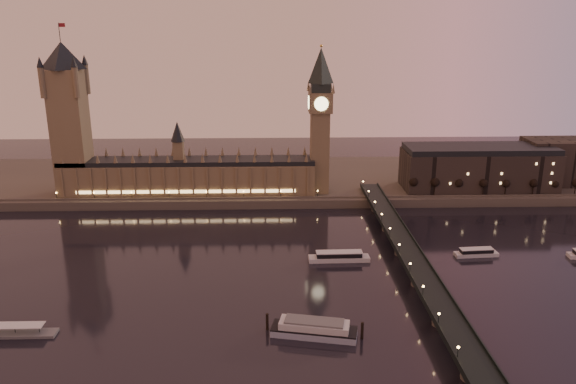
% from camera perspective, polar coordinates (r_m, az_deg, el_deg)
% --- Properties ---
extents(ground, '(700.00, 700.00, 0.00)m').
position_cam_1_polar(ground, '(296.96, -5.48, -7.98)').
color(ground, black).
rests_on(ground, ground).
extents(far_embankment, '(560.00, 130.00, 6.00)m').
position_cam_1_polar(far_embankment, '(450.59, -0.35, 1.26)').
color(far_embankment, '#423D35').
rests_on(far_embankment, ground).
extents(palace_of_westminster, '(180.00, 26.62, 52.00)m').
position_cam_1_polar(palace_of_westminster, '(407.64, -10.12, 2.03)').
color(palace_of_westminster, brown).
rests_on(palace_of_westminster, ground).
extents(victoria_tower, '(31.68, 31.68, 118.00)m').
position_cam_1_polar(victoria_tower, '(418.46, -21.42, 7.68)').
color(victoria_tower, brown).
rests_on(victoria_tower, ground).
extents(big_ben, '(17.68, 17.68, 104.00)m').
position_cam_1_polar(big_ben, '(395.85, 3.29, 8.08)').
color(big_ben, brown).
rests_on(big_ben, ground).
extents(westminster_bridge, '(13.20, 260.00, 15.30)m').
position_cam_1_polar(westminster_bridge, '(302.45, 12.20, -6.68)').
color(westminster_bridge, black).
rests_on(westminster_bridge, ground).
extents(city_block, '(155.00, 45.00, 34.00)m').
position_cam_1_polar(city_block, '(447.95, 21.37, 2.53)').
color(city_block, black).
rests_on(city_block, ground).
extents(bare_tree_0, '(5.41, 5.41, 11.00)m').
position_cam_1_polar(bare_tree_0, '(405.86, 12.59, 0.71)').
color(bare_tree_0, black).
rests_on(bare_tree_0, ground).
extents(bare_tree_1, '(5.41, 5.41, 11.00)m').
position_cam_1_polar(bare_tree_1, '(410.30, 14.87, 0.73)').
color(bare_tree_1, black).
rests_on(bare_tree_1, ground).
extents(bare_tree_2, '(5.41, 5.41, 11.00)m').
position_cam_1_polar(bare_tree_2, '(415.39, 17.11, 0.74)').
color(bare_tree_2, black).
rests_on(bare_tree_2, ground).
extents(bare_tree_3, '(5.41, 5.41, 11.00)m').
position_cam_1_polar(bare_tree_3, '(421.10, 19.28, 0.75)').
color(bare_tree_3, black).
rests_on(bare_tree_3, ground).
extents(bare_tree_4, '(5.41, 5.41, 11.00)m').
position_cam_1_polar(bare_tree_4, '(427.39, 21.40, 0.75)').
color(bare_tree_4, black).
rests_on(bare_tree_4, ground).
extents(bare_tree_5, '(5.41, 5.41, 11.00)m').
position_cam_1_polar(bare_tree_5, '(434.25, 23.45, 0.76)').
color(bare_tree_5, black).
rests_on(bare_tree_5, ground).
extents(bare_tree_6, '(5.41, 5.41, 11.00)m').
position_cam_1_polar(bare_tree_6, '(441.65, 25.44, 0.76)').
color(bare_tree_6, black).
rests_on(bare_tree_6, ground).
extents(cruise_boat_a, '(33.16, 7.87, 5.28)m').
position_cam_1_polar(cruise_boat_a, '(307.95, 5.21, -6.56)').
color(cruise_boat_a, silver).
rests_on(cruise_boat_a, ground).
extents(cruise_boat_b, '(24.48, 7.78, 4.45)m').
position_cam_1_polar(cruise_boat_b, '(329.78, 18.58, -5.85)').
color(cruise_boat_b, silver).
rests_on(cruise_boat_b, ground).
extents(moored_barge, '(40.07, 16.95, 7.50)m').
position_cam_1_polar(moored_barge, '(238.65, 2.67, -13.70)').
color(moored_barge, '#909DB8').
rests_on(moored_barge, ground).
extents(pontoon_pier, '(41.60, 6.93, 11.09)m').
position_cam_1_polar(pontoon_pier, '(266.82, -26.79, -12.63)').
color(pontoon_pier, '#595B5E').
rests_on(pontoon_pier, ground).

